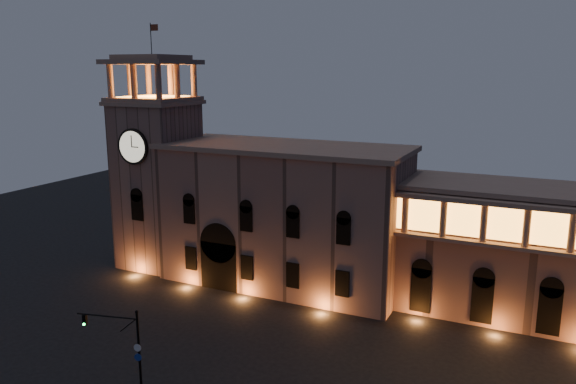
{
  "coord_description": "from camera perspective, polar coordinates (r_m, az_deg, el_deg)",
  "views": [
    {
      "loc": [
        27.25,
        -39.23,
        26.62
      ],
      "look_at": [
        1.36,
        16.0,
        13.21
      ],
      "focal_mm": 35.0,
      "sensor_mm": 36.0,
      "label": 1
    }
  ],
  "objects": [
    {
      "name": "ground",
      "position": [
        54.68,
        -8.82,
        -16.89
      ],
      "size": [
        160.0,
        160.0,
        0.0
      ],
      "primitive_type": "plane",
      "color": "black",
      "rests_on": "ground"
    },
    {
      "name": "government_building",
      "position": [
        70.14,
        -0.49,
        -2.35
      ],
      "size": [
        30.8,
        12.8,
        17.6
      ],
      "color": "#7F5D53",
      "rests_on": "ground"
    },
    {
      "name": "traffic_light",
      "position": [
        49.5,
        -15.91,
        -15.24
      ],
      "size": [
        5.5,
        1.61,
        7.72
      ],
      "rotation": [
        0.0,
        0.0,
        0.23
      ],
      "color": "black",
      "rests_on": "ground"
    },
    {
      "name": "clock_tower",
      "position": [
        78.13,
        -13.09,
        1.66
      ],
      "size": [
        9.8,
        9.8,
        32.4
      ],
      "color": "#7F5D53",
      "rests_on": "ground"
    }
  ]
}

